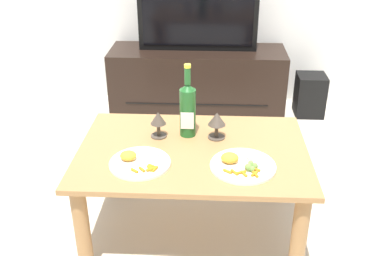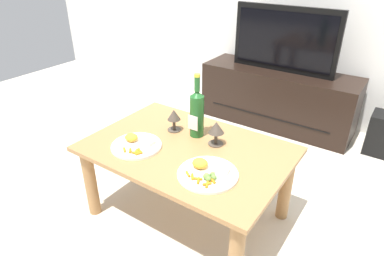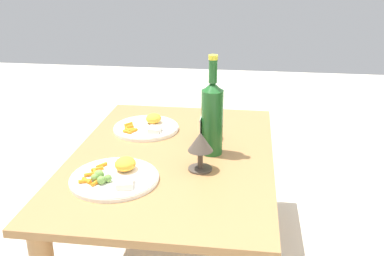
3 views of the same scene
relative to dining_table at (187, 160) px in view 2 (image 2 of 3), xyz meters
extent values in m
plane|color=beige|center=(0.00, 0.00, -0.39)|extent=(6.40, 6.40, 0.00)
cube|color=#9E7042|center=(0.00, 0.00, 0.07)|extent=(1.08, 0.74, 0.03)
cylinder|color=#9E7042|center=(-0.47, -0.30, -0.16)|extent=(0.07, 0.07, 0.44)
cylinder|color=#9E7042|center=(-0.47, 0.30, -0.16)|extent=(0.07, 0.07, 0.44)
cylinder|color=#9E7042|center=(0.47, 0.30, -0.16)|extent=(0.07, 0.07, 0.44)
cube|color=black|center=(-0.03, 1.44, -0.13)|extent=(1.32, 0.42, 0.50)
cube|color=black|center=(-0.03, 1.22, -0.23)|extent=(1.06, 0.01, 0.01)
cube|color=black|center=(-0.03, 1.44, 0.38)|extent=(0.88, 0.04, 0.53)
cube|color=black|center=(-0.03, 1.41, 0.38)|extent=(0.81, 0.01, 0.44)
cube|color=black|center=(0.84, 1.42, -0.22)|extent=(0.22, 0.22, 0.32)
cylinder|color=#1E5923|center=(-0.03, 0.14, 0.20)|extent=(0.08, 0.08, 0.24)
cone|color=#1E5923|center=(-0.03, 0.14, 0.34)|extent=(0.08, 0.08, 0.04)
cylinder|color=#1E5923|center=(-0.03, 0.14, 0.39)|extent=(0.03, 0.03, 0.08)
cylinder|color=yellow|center=(-0.03, 0.14, 0.44)|extent=(0.03, 0.03, 0.02)
cube|color=silver|center=(-0.03, 0.10, 0.18)|extent=(0.06, 0.00, 0.09)
cylinder|color=#473D33|center=(-0.17, 0.12, 0.09)|extent=(0.08, 0.08, 0.01)
cylinder|color=#473D33|center=(-0.17, 0.12, 0.12)|extent=(0.02, 0.02, 0.06)
cone|color=#473D33|center=(-0.17, 0.12, 0.19)|extent=(0.08, 0.08, 0.06)
cylinder|color=#473D33|center=(0.11, 0.12, 0.09)|extent=(0.08, 0.08, 0.01)
cylinder|color=#473D33|center=(0.11, 0.12, 0.12)|extent=(0.02, 0.02, 0.07)
cone|color=#473D33|center=(0.11, 0.12, 0.19)|extent=(0.09, 0.09, 0.06)
cylinder|color=white|center=(-0.23, -0.15, 0.09)|extent=(0.27, 0.27, 0.01)
torus|color=white|center=(-0.23, -0.15, 0.10)|extent=(0.27, 0.27, 0.01)
ellipsoid|color=orange|center=(-0.28, -0.13, 0.12)|extent=(0.07, 0.07, 0.04)
cube|color=beige|center=(-0.18, -0.10, 0.11)|extent=(0.06, 0.05, 0.02)
cylinder|color=orange|center=(-0.24, -0.23, 0.10)|extent=(0.04, 0.03, 0.01)
cylinder|color=orange|center=(-0.21, -0.22, 0.10)|extent=(0.03, 0.04, 0.01)
cylinder|color=orange|center=(-0.17, -0.22, 0.10)|extent=(0.04, 0.03, 0.01)
cylinder|color=orange|center=(-0.18, -0.21, 0.10)|extent=(0.03, 0.04, 0.01)
cylinder|color=orange|center=(-0.15, -0.21, 0.10)|extent=(0.03, 0.04, 0.01)
cylinder|color=orange|center=(-0.17, -0.20, 0.10)|extent=(0.04, 0.03, 0.01)
cylinder|color=orange|center=(-0.17, -0.19, 0.10)|extent=(0.04, 0.03, 0.01)
cylinder|color=white|center=(0.23, -0.15, 0.09)|extent=(0.29, 0.29, 0.01)
torus|color=white|center=(0.23, -0.15, 0.10)|extent=(0.29, 0.29, 0.01)
ellipsoid|color=orange|center=(0.17, -0.13, 0.12)|extent=(0.08, 0.07, 0.04)
cube|color=beige|center=(0.28, -0.10, 0.11)|extent=(0.07, 0.06, 0.02)
cylinder|color=orange|center=(0.16, -0.22, 0.10)|extent=(0.04, 0.03, 0.01)
cylinder|color=orange|center=(0.19, -0.22, 0.10)|extent=(0.03, 0.04, 0.01)
cylinder|color=orange|center=(0.22, -0.22, 0.10)|extent=(0.04, 0.03, 0.01)
cylinder|color=orange|center=(0.27, -0.23, 0.10)|extent=(0.03, 0.04, 0.01)
cylinder|color=orange|center=(0.23, -0.23, 0.10)|extent=(0.03, 0.04, 0.01)
cylinder|color=orange|center=(0.27, -0.23, 0.10)|extent=(0.03, 0.04, 0.01)
cylinder|color=orange|center=(0.28, -0.19, 0.10)|extent=(0.04, 0.03, 0.01)
sphere|color=olive|center=(0.25, -0.19, 0.11)|extent=(0.03, 0.03, 0.03)
sphere|color=olive|center=(0.26, -0.20, 0.11)|extent=(0.03, 0.03, 0.03)
sphere|color=olive|center=(0.28, -0.18, 0.11)|extent=(0.03, 0.03, 0.03)
sphere|color=olive|center=(0.26, -0.16, 0.11)|extent=(0.03, 0.03, 0.03)
sphere|color=olive|center=(0.25, -0.20, 0.11)|extent=(0.03, 0.03, 0.03)
camera|label=1|loc=(0.09, -1.83, 1.13)|focal=42.05mm
camera|label=2|loc=(0.89, -1.24, 1.02)|focal=31.03mm
camera|label=3|loc=(1.47, 0.27, 0.77)|focal=41.70mm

